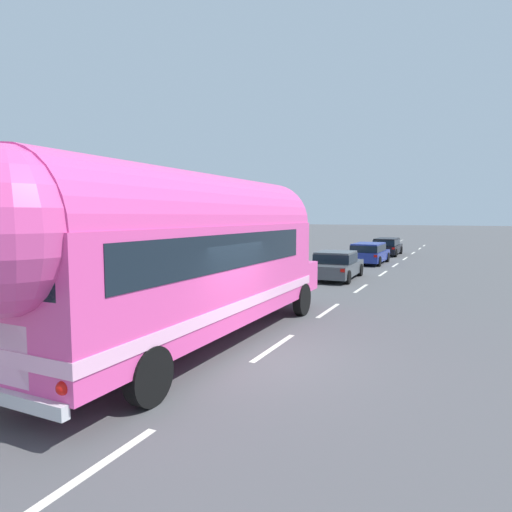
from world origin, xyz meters
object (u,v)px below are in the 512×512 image
at_px(car_lead, 336,264).
at_px(car_second, 369,252).
at_px(painted_bus, 185,252).
at_px(car_third, 387,245).

xyz_separation_m(car_lead, car_second, (0.09, 7.70, 0.05)).
height_order(painted_bus, car_second, painted_bus).
distance_m(car_lead, car_second, 7.70).
xyz_separation_m(painted_bus, car_third, (0.09, 27.70, -1.52)).
height_order(car_second, car_third, same).
xyz_separation_m(car_lead, car_third, (0.11, 14.71, 0.05)).
bearing_deg(painted_bus, car_second, 89.81).
distance_m(painted_bus, car_lead, 13.08).
height_order(car_lead, car_third, same).
bearing_deg(car_second, car_third, 89.86).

